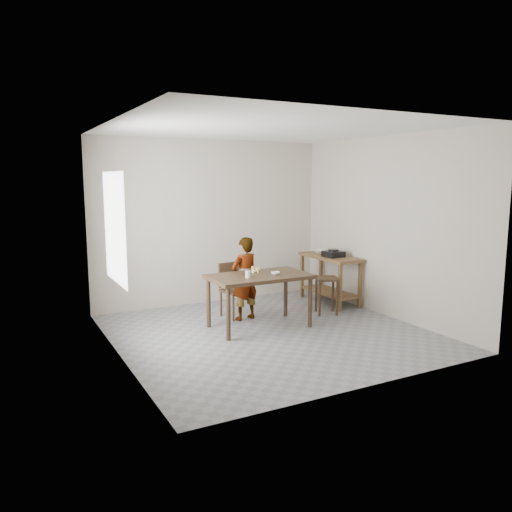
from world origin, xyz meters
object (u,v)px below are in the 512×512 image
dining_table (259,301)px  prep_counter (330,279)px  stool (326,295)px  child (245,279)px  dining_chair (236,290)px

dining_table → prep_counter: bearing=22.1°
stool → dining_table: bearing=-173.3°
child → stool: bearing=154.7°
dining_table → child: bearing=90.4°
dining_chair → stool: 1.40m
dining_table → dining_chair: (-0.05, 0.64, 0.03)m
child → dining_chair: (-0.05, 0.19, -0.21)m
dining_chair → child: bearing=-85.3°
dining_chair → stool: dining_chair is taller
child → dining_chair: size_ratio=1.51×
prep_counter → child: size_ratio=0.98×
prep_counter → dining_table: bearing=-157.9°
child → prep_counter: bearing=176.5°
prep_counter → child: (-1.72, -0.25, 0.21)m
prep_counter → child: child is taller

